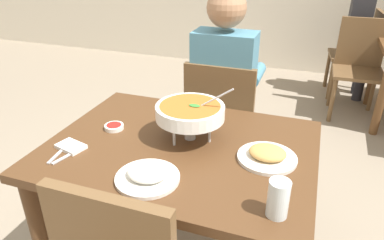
# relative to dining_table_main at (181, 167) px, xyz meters

# --- Properties ---
(dining_table_main) EXTENTS (1.14, 0.87, 0.73)m
(dining_table_main) POSITION_rel_dining_table_main_xyz_m (0.00, 0.00, 0.00)
(dining_table_main) COLOR #51331C
(dining_table_main) RESTS_ON ground_plane
(chair_diner_main) EXTENTS (0.44, 0.44, 0.90)m
(chair_diner_main) POSITION_rel_dining_table_main_xyz_m (-0.00, 0.72, -0.11)
(chair_diner_main) COLOR brown
(chair_diner_main) RESTS_ON ground_plane
(diner_main) EXTENTS (0.40, 0.45, 1.31)m
(diner_main) POSITION_rel_dining_table_main_xyz_m (0.00, 0.75, 0.13)
(diner_main) COLOR #2D2D38
(diner_main) RESTS_ON ground_plane
(curry_bowl) EXTENTS (0.33, 0.30, 0.26)m
(curry_bowl) POSITION_rel_dining_table_main_xyz_m (0.02, 0.07, 0.24)
(curry_bowl) COLOR silver
(curry_bowl) RESTS_ON dining_table_main
(rice_plate) EXTENTS (0.24, 0.24, 0.06)m
(rice_plate) POSITION_rel_dining_table_main_xyz_m (-0.02, -0.27, 0.13)
(rice_plate) COLOR white
(rice_plate) RESTS_ON dining_table_main
(appetizer_plate) EXTENTS (0.24, 0.24, 0.06)m
(appetizer_plate) POSITION_rel_dining_table_main_xyz_m (0.37, 0.01, 0.13)
(appetizer_plate) COLOR white
(appetizer_plate) RESTS_ON dining_table_main
(sauce_dish) EXTENTS (0.09, 0.09, 0.02)m
(sauce_dish) POSITION_rel_dining_table_main_xyz_m (-0.35, 0.03, 0.13)
(sauce_dish) COLOR white
(sauce_dish) RESTS_ON dining_table_main
(napkin_folded) EXTENTS (0.14, 0.11, 0.02)m
(napkin_folded) POSITION_rel_dining_table_main_xyz_m (-0.43, -0.18, 0.12)
(napkin_folded) COLOR white
(napkin_folded) RESTS_ON dining_table_main
(fork_utensil) EXTENTS (0.03, 0.17, 0.01)m
(fork_utensil) POSITION_rel_dining_table_main_xyz_m (-0.45, -0.23, 0.12)
(fork_utensil) COLOR silver
(fork_utensil) RESTS_ON dining_table_main
(spoon_utensil) EXTENTS (0.06, 0.17, 0.01)m
(spoon_utensil) POSITION_rel_dining_table_main_xyz_m (-0.40, -0.23, 0.12)
(spoon_utensil) COLOR silver
(spoon_utensil) RESTS_ON dining_table_main
(drink_glass) EXTENTS (0.07, 0.07, 0.13)m
(drink_glass) POSITION_rel_dining_table_main_xyz_m (0.45, -0.30, 0.17)
(drink_glass) COLOR silver
(drink_glass) RESTS_ON dining_table_main
(chair_bg_left) EXTENTS (0.48, 0.48, 0.90)m
(chair_bg_left) POSITION_rel_dining_table_main_xyz_m (0.95, 2.80, -0.11)
(chair_bg_left) COLOR brown
(chair_bg_left) RESTS_ON ground_plane
(chair_bg_corner) EXTENTS (0.45, 0.45, 0.90)m
(chair_bg_corner) POSITION_rel_dining_table_main_xyz_m (0.89, 2.31, -0.11)
(chair_bg_corner) COLOR brown
(chair_bg_corner) RESTS_ON ground_plane
(patron_bg_left) EXTENTS (0.45, 0.40, 1.31)m
(patron_bg_left) POSITION_rel_dining_table_main_xyz_m (0.90, 2.76, 0.13)
(patron_bg_left) COLOR #2D2D38
(patron_bg_left) RESTS_ON ground_plane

